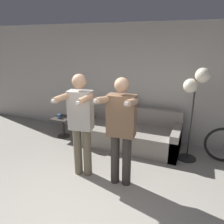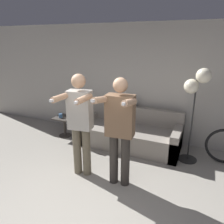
{
  "view_description": "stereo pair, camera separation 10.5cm",
  "coord_description": "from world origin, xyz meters",
  "px_view_note": "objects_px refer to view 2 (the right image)",
  "views": [
    {
      "loc": [
        1.17,
        -1.71,
        2.24
      ],
      "look_at": [
        -0.27,
        1.83,
        0.97
      ],
      "focal_mm": 35.0,
      "sensor_mm": 36.0,
      "label": 1
    },
    {
      "loc": [
        1.26,
        -1.67,
        2.24
      ],
      "look_at": [
        -0.27,
        1.83,
        0.97
      ],
      "focal_mm": 35.0,
      "sensor_mm": 36.0,
      "label": 2
    }
  ],
  "objects_px": {
    "couch": "(130,134)",
    "cat": "(131,103)",
    "person_right": "(120,126)",
    "person_left": "(80,120)",
    "side_table": "(64,122)",
    "floor_lamp": "(197,88)",
    "cup": "(61,116)"
  },
  "relations": [
    {
      "from": "person_left",
      "to": "floor_lamp",
      "type": "height_order",
      "value": "floor_lamp"
    },
    {
      "from": "couch",
      "to": "person_left",
      "type": "distance_m",
      "value": 1.6
    },
    {
      "from": "couch",
      "to": "floor_lamp",
      "type": "bearing_deg",
      "value": -5.99
    },
    {
      "from": "side_table",
      "to": "floor_lamp",
      "type": "bearing_deg",
      "value": 0.48
    },
    {
      "from": "person_left",
      "to": "side_table",
      "type": "relative_size",
      "value": 3.6
    },
    {
      "from": "person_right",
      "to": "cat",
      "type": "relative_size",
      "value": 4.21
    },
    {
      "from": "side_table",
      "to": "person_right",
      "type": "bearing_deg",
      "value": -32.29
    },
    {
      "from": "side_table",
      "to": "cup",
      "type": "xyz_separation_m",
      "value": [
        -0.05,
        -0.06,
        0.19
      ]
    },
    {
      "from": "cat",
      "to": "floor_lamp",
      "type": "bearing_deg",
      "value": -18.8
    },
    {
      "from": "person_right",
      "to": "person_left",
      "type": "bearing_deg",
      "value": 175.43
    },
    {
      "from": "cat",
      "to": "cup",
      "type": "distance_m",
      "value": 1.68
    },
    {
      "from": "person_right",
      "to": "cat",
      "type": "xyz_separation_m",
      "value": [
        -0.41,
        1.7,
        -0.13
      ]
    },
    {
      "from": "person_left",
      "to": "floor_lamp",
      "type": "xyz_separation_m",
      "value": [
        1.65,
        1.23,
        0.42
      ]
    },
    {
      "from": "cat",
      "to": "person_right",
      "type": "bearing_deg",
      "value": -76.38
    },
    {
      "from": "couch",
      "to": "person_right",
      "type": "distance_m",
      "value": 1.58
    },
    {
      "from": "floor_lamp",
      "to": "couch",
      "type": "bearing_deg",
      "value": 174.01
    },
    {
      "from": "cat",
      "to": "cup",
      "type": "xyz_separation_m",
      "value": [
        -1.55,
        -0.55,
        -0.35
      ]
    },
    {
      "from": "couch",
      "to": "cat",
      "type": "distance_m",
      "value": 0.71
    },
    {
      "from": "person_right",
      "to": "floor_lamp",
      "type": "bearing_deg",
      "value": 47.4
    },
    {
      "from": "person_right",
      "to": "side_table",
      "type": "height_order",
      "value": "person_right"
    },
    {
      "from": "cat",
      "to": "side_table",
      "type": "xyz_separation_m",
      "value": [
        -1.5,
        -0.49,
        -0.53
      ]
    },
    {
      "from": "person_right",
      "to": "side_table",
      "type": "relative_size",
      "value": 3.58
    },
    {
      "from": "person_left",
      "to": "floor_lamp",
      "type": "bearing_deg",
      "value": 27.68
    },
    {
      "from": "couch",
      "to": "floor_lamp",
      "type": "height_order",
      "value": "floor_lamp"
    },
    {
      "from": "side_table",
      "to": "cat",
      "type": "bearing_deg",
      "value": 18.15
    },
    {
      "from": "couch",
      "to": "person_right",
      "type": "bearing_deg",
      "value": -77.55
    },
    {
      "from": "person_right",
      "to": "floor_lamp",
      "type": "xyz_separation_m",
      "value": [
        0.96,
        1.23,
        0.42
      ]
    },
    {
      "from": "person_left",
      "to": "person_right",
      "type": "height_order",
      "value": "person_left"
    },
    {
      "from": "cat",
      "to": "floor_lamp",
      "type": "relative_size",
      "value": 0.23
    },
    {
      "from": "couch",
      "to": "floor_lamp",
      "type": "relative_size",
      "value": 1.22
    },
    {
      "from": "person_left",
      "to": "person_right",
      "type": "xyz_separation_m",
      "value": [
        0.69,
        0.0,
        0.0
      ]
    },
    {
      "from": "person_left",
      "to": "person_right",
      "type": "bearing_deg",
      "value": -8.94
    }
  ]
}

